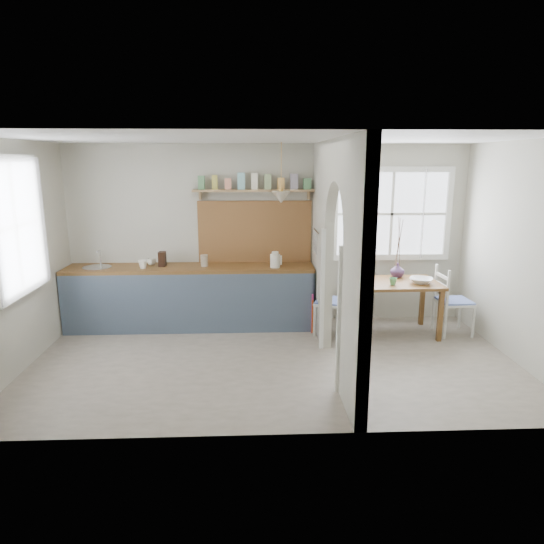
{
  "coord_description": "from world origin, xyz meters",
  "views": [
    {
      "loc": [
        -0.26,
        -5.45,
        2.37
      ],
      "look_at": [
        -0.0,
        0.41,
        1.01
      ],
      "focal_mm": 32.0,
      "sensor_mm": 36.0,
      "label": 1
    }
  ],
  "objects_px": {
    "dining_table": "(393,308)",
    "vase": "(397,270)",
    "chair_left": "(332,301)",
    "chair_right": "(454,301)",
    "kettle": "(275,260)"
  },
  "relations": [
    {
      "from": "dining_table",
      "to": "vase",
      "type": "relative_size",
      "value": 5.73
    },
    {
      "from": "chair_left",
      "to": "dining_table",
      "type": "bearing_deg",
      "value": 108.89
    },
    {
      "from": "dining_table",
      "to": "chair_right",
      "type": "distance_m",
      "value": 0.84
    },
    {
      "from": "kettle",
      "to": "vase",
      "type": "height_order",
      "value": "kettle"
    },
    {
      "from": "dining_table",
      "to": "kettle",
      "type": "bearing_deg",
      "value": 169.74
    },
    {
      "from": "chair_left",
      "to": "chair_right",
      "type": "xyz_separation_m",
      "value": [
        1.69,
        -0.08,
        0.0
      ]
    },
    {
      "from": "kettle",
      "to": "vase",
      "type": "bearing_deg",
      "value": 13.31
    },
    {
      "from": "chair_right",
      "to": "kettle",
      "type": "distance_m",
      "value": 2.54
    },
    {
      "from": "chair_left",
      "to": "kettle",
      "type": "bearing_deg",
      "value": -86.26
    },
    {
      "from": "chair_right",
      "to": "chair_left",
      "type": "bearing_deg",
      "value": 84.76
    },
    {
      "from": "dining_table",
      "to": "chair_left",
      "type": "distance_m",
      "value": 0.86
    },
    {
      "from": "chair_left",
      "to": "chair_right",
      "type": "height_order",
      "value": "chair_right"
    },
    {
      "from": "dining_table",
      "to": "chair_left",
      "type": "bearing_deg",
      "value": 177.12
    },
    {
      "from": "chair_left",
      "to": "vase",
      "type": "relative_size",
      "value": 4.57
    },
    {
      "from": "dining_table",
      "to": "chair_left",
      "type": "xyz_separation_m",
      "value": [
        -0.85,
        0.03,
        0.1
      ]
    }
  ]
}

